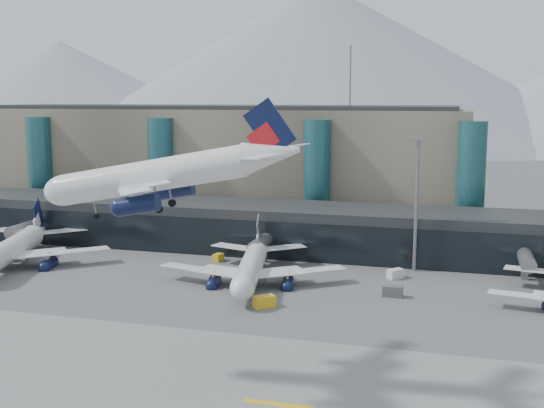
# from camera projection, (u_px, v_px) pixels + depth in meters

# --- Properties ---
(ground) EXTENTS (900.00, 900.00, 0.00)m
(ground) POSITION_uv_depth(u_px,v_px,m) (167.00, 340.00, 94.00)
(ground) COLOR #515154
(ground) RESTS_ON ground
(runway_strip) EXTENTS (400.00, 40.00, 0.04)m
(runway_strip) POSITION_uv_depth(u_px,v_px,m) (114.00, 384.00, 79.74)
(runway_strip) COLOR slate
(runway_strip) RESTS_ON ground
(runway_markings) EXTENTS (128.00, 1.00, 0.02)m
(runway_markings) POSITION_uv_depth(u_px,v_px,m) (114.00, 383.00, 79.74)
(runway_markings) COLOR gold
(runway_markings) RESTS_ON ground
(concourse) EXTENTS (170.00, 27.00, 10.00)m
(concourse) POSITION_uv_depth(u_px,v_px,m) (278.00, 228.00, 148.09)
(concourse) COLOR black
(concourse) RESTS_ON ground
(terminal_main) EXTENTS (130.00, 30.00, 31.00)m
(terminal_main) POSITION_uv_depth(u_px,v_px,m) (220.00, 163.00, 183.84)
(terminal_main) COLOR gray
(terminal_main) RESTS_ON ground
(teal_towers) EXTENTS (116.40, 19.40, 46.00)m
(teal_towers) POSITION_uv_depth(u_px,v_px,m) (236.00, 176.00, 166.18)
(teal_towers) COLOR #245B65
(teal_towers) RESTS_ON ground
(mountain_ridge) EXTENTS (910.00, 400.00, 110.00)m
(mountain_ridge) POSITION_uv_depth(u_px,v_px,m) (432.00, 77.00, 443.68)
(mountain_ridge) COLOR gray
(mountain_ridge) RESTS_ON ground
(lightmast_mid) EXTENTS (3.00, 1.20, 25.60)m
(lightmast_mid) POSITION_uv_depth(u_px,v_px,m) (416.00, 197.00, 129.29)
(lightmast_mid) COLOR slate
(lightmast_mid) RESTS_ON ground
(hero_jet) EXTENTS (31.86, 32.34, 10.44)m
(hero_jet) POSITION_uv_depth(u_px,v_px,m) (177.00, 165.00, 77.13)
(hero_jet) COLOR silver
(hero_jet) RESTS_ON ground
(jet_parked_left) EXTENTS (37.62, 39.35, 12.63)m
(jet_parked_left) POSITION_uv_depth(u_px,v_px,m) (17.00, 240.00, 136.97)
(jet_parked_left) COLOR silver
(jet_parked_left) RESTS_ON ground
(jet_parked_mid) EXTENTS (34.87, 35.60, 11.46)m
(jet_parked_mid) POSITION_uv_depth(u_px,v_px,m) (252.00, 258.00, 123.55)
(jet_parked_mid) COLOR silver
(jet_parked_mid) RESTS_ON ground
(veh_a) EXTENTS (3.74, 2.51, 1.94)m
(veh_a) POSITION_uv_depth(u_px,v_px,m) (6.00, 256.00, 139.75)
(veh_a) COLOR silver
(veh_a) RESTS_ON ground
(veh_b) EXTENTS (1.89, 2.69, 1.43)m
(veh_b) POSITION_uv_depth(u_px,v_px,m) (218.00, 257.00, 139.34)
(veh_b) COLOR gold
(veh_b) RESTS_ON ground
(veh_c) EXTENTS (3.31, 1.77, 1.83)m
(veh_c) POSITION_uv_depth(u_px,v_px,m) (393.00, 291.00, 114.38)
(veh_c) COLOR #4A4A4F
(veh_c) RESTS_ON ground
(veh_d) EXTENTS (3.22, 3.37, 1.74)m
(veh_d) POSITION_uv_depth(u_px,v_px,m) (395.00, 274.00, 125.91)
(veh_d) COLOR silver
(veh_d) RESTS_ON ground
(veh_g) EXTENTS (3.00, 2.86, 1.53)m
(veh_g) POSITION_uv_depth(u_px,v_px,m) (282.00, 275.00, 125.50)
(veh_g) COLOR silver
(veh_g) RESTS_ON ground
(veh_h) EXTENTS (3.70, 3.58, 1.87)m
(veh_h) POSITION_uv_depth(u_px,v_px,m) (264.00, 302.00, 108.63)
(veh_h) COLOR gold
(veh_h) RESTS_ON ground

